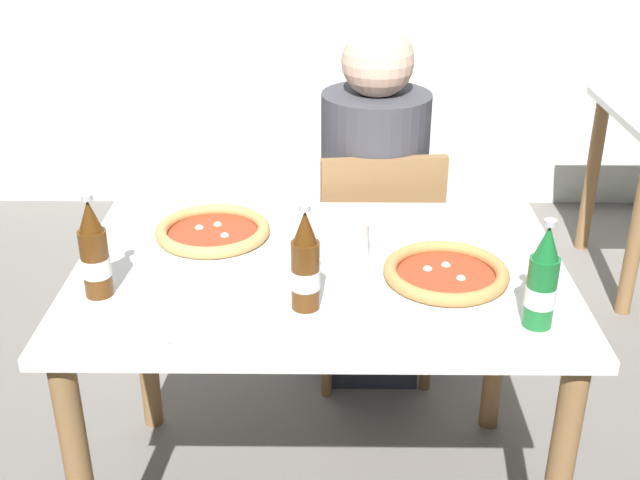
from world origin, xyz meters
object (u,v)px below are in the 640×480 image
at_px(pizza_margherita_near, 213,233).
at_px(beer_bottle_right, 305,266).
at_px(beer_bottle_center, 94,254).
at_px(paper_cup, 355,240).
at_px(napkin_with_cutlery, 160,320).
at_px(dining_table_main, 320,308).
at_px(pizza_marinara_far, 446,275).
at_px(beer_bottle_left, 542,282).
at_px(diner_seated, 373,218).
at_px(chair_behind_table, 375,252).

distance_m(pizza_margherita_near, beer_bottle_right, 0.43).
height_order(beer_bottle_center, paper_cup, beer_bottle_center).
relative_size(pizza_margherita_near, napkin_with_cutlery, 1.70).
bearing_deg(beer_bottle_center, napkin_with_cutlery, -35.70).
relative_size(dining_table_main, pizza_marinara_far, 3.75).
bearing_deg(pizza_margherita_near, beer_bottle_left, -28.63).
xyz_separation_m(diner_seated, beer_bottle_left, (0.30, -0.92, 0.27)).
bearing_deg(dining_table_main, diner_seated, 75.73).
bearing_deg(beer_bottle_center, chair_behind_table, 47.66).
distance_m(chair_behind_table, beer_bottle_center, 1.07).
distance_m(diner_seated, napkin_with_cutlery, 1.06).
relative_size(beer_bottle_left, paper_cup, 2.60).
relative_size(dining_table_main, pizza_margherita_near, 3.71).
distance_m(diner_seated, beer_bottle_center, 1.07).
bearing_deg(paper_cup, beer_bottle_center, -162.28).
height_order(pizza_marinara_far, beer_bottle_center, beer_bottle_center).
bearing_deg(dining_table_main, napkin_with_cutlery, -144.07).
bearing_deg(dining_table_main, chair_behind_table, 73.94).
bearing_deg(chair_behind_table, pizza_marinara_far, 93.66).
bearing_deg(napkin_with_cutlery, beer_bottle_left, -0.51).
distance_m(chair_behind_table, beer_bottle_right, 0.90).
relative_size(chair_behind_table, napkin_with_cutlery, 4.45).
bearing_deg(chair_behind_table, beer_bottle_left, 102.27).
relative_size(diner_seated, pizza_marinara_far, 3.77).
relative_size(diner_seated, napkin_with_cutlery, 6.34).
xyz_separation_m(dining_table_main, napkin_with_cutlery, (-0.34, -0.25, 0.12)).
relative_size(pizza_margherita_near, beer_bottle_center, 1.31).
xyz_separation_m(dining_table_main, pizza_margherita_near, (-0.28, 0.15, 0.13)).
bearing_deg(pizza_margherita_near, paper_cup, -15.05).
distance_m(beer_bottle_left, paper_cup, 0.49).
bearing_deg(beer_bottle_left, pizza_marinara_far, 133.01).
bearing_deg(diner_seated, beer_bottle_right, -103.12).
distance_m(beer_bottle_right, napkin_with_cutlery, 0.34).
height_order(diner_seated, beer_bottle_center, diner_seated).
height_order(dining_table_main, beer_bottle_center, beer_bottle_center).
bearing_deg(pizza_marinara_far, paper_cup, 149.07).
relative_size(pizza_margherita_near, beer_bottle_right, 1.31).
xyz_separation_m(diner_seated, beer_bottle_right, (-0.20, -0.85, 0.27)).
height_order(chair_behind_table, diner_seated, diner_seated).
relative_size(pizza_marinara_far, beer_bottle_right, 1.30).
bearing_deg(beer_bottle_center, diner_seated, 49.83).
bearing_deg(diner_seated, dining_table_main, -104.27).
relative_size(diner_seated, beer_bottle_center, 4.89).
relative_size(dining_table_main, napkin_with_cutlery, 6.29).
height_order(beer_bottle_center, napkin_with_cutlery, beer_bottle_center).
relative_size(diner_seated, beer_bottle_left, 4.89).
bearing_deg(beer_bottle_right, beer_bottle_left, -7.95).
distance_m(chair_behind_table, beer_bottle_left, 0.99).
bearing_deg(beer_bottle_center, paper_cup, 17.72).
distance_m(dining_table_main, diner_seated, 0.68).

